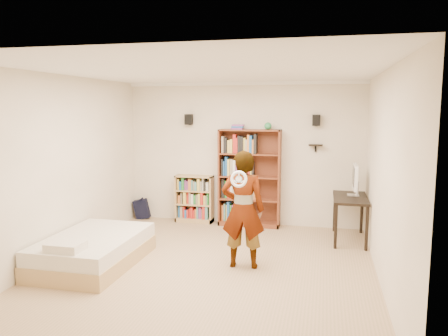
{
  "coord_description": "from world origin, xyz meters",
  "views": [
    {
      "loc": [
        1.51,
        -5.65,
        2.21
      ],
      "look_at": [
        0.06,
        0.6,
        1.33
      ],
      "focal_mm": 35.0,
      "sensor_mm": 36.0,
      "label": 1
    }
  ],
  "objects_px": {
    "low_bookshelf": "(194,199)",
    "person": "(243,209)",
    "daybed": "(94,247)",
    "computer_desk": "(350,219)",
    "tall_bookshelf": "(249,178)"
  },
  "relations": [
    {
      "from": "low_bookshelf",
      "to": "person",
      "type": "xyz_separation_m",
      "value": [
        1.38,
        -2.2,
        0.36
      ]
    },
    {
      "from": "low_bookshelf",
      "to": "person",
      "type": "height_order",
      "value": "person"
    },
    {
      "from": "low_bookshelf",
      "to": "daybed",
      "type": "distance_m",
      "value": 2.7
    },
    {
      "from": "computer_desk",
      "to": "tall_bookshelf",
      "type": "bearing_deg",
      "value": 163.11
    },
    {
      "from": "computer_desk",
      "to": "daybed",
      "type": "xyz_separation_m",
      "value": [
        -3.6,
        -2.02,
        -0.11
      ]
    },
    {
      "from": "tall_bookshelf",
      "to": "computer_desk",
      "type": "relative_size",
      "value": 1.66
    },
    {
      "from": "computer_desk",
      "to": "daybed",
      "type": "height_order",
      "value": "computer_desk"
    },
    {
      "from": "person",
      "to": "low_bookshelf",
      "type": "bearing_deg",
      "value": -63.57
    },
    {
      "from": "daybed",
      "to": "person",
      "type": "relative_size",
      "value": 1.09
    },
    {
      "from": "low_bookshelf",
      "to": "person",
      "type": "bearing_deg",
      "value": -58.01
    },
    {
      "from": "daybed",
      "to": "low_bookshelf",
      "type": "bearing_deg",
      "value": 74.8
    },
    {
      "from": "tall_bookshelf",
      "to": "daybed",
      "type": "height_order",
      "value": "tall_bookshelf"
    },
    {
      "from": "computer_desk",
      "to": "person",
      "type": "relative_size",
      "value": 0.67
    },
    {
      "from": "daybed",
      "to": "person",
      "type": "distance_m",
      "value": 2.19
    },
    {
      "from": "low_bookshelf",
      "to": "daybed",
      "type": "xyz_separation_m",
      "value": [
        -0.71,
        -2.6,
        -0.19
      ]
    }
  ]
}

